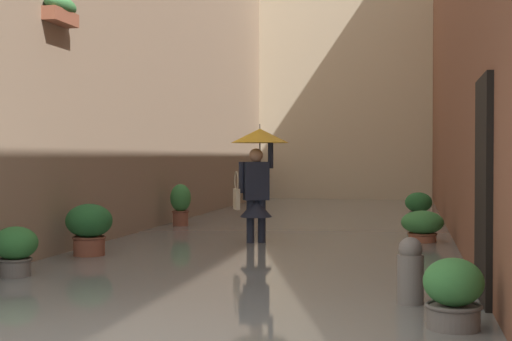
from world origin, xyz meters
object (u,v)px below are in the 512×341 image
person_wading (258,166)px  potted_plant_mid_right (89,229)px  potted_plant_mid_left (453,299)px  potted_plant_far_right (181,205)px  potted_plant_near_left (422,227)px  potted_plant_far_left (419,207)px  potted_plant_near_right (15,252)px  mooring_bollard (410,277)px

person_wading → potted_plant_mid_right: person_wading is taller
potted_plant_mid_left → potted_plant_far_right: potted_plant_far_right is taller
potted_plant_near_left → potted_plant_far_right: potted_plant_far_right is taller
person_wading → potted_plant_far_right: size_ratio=2.11×
potted_plant_mid_left → potted_plant_mid_right: potted_plant_mid_right is taller
potted_plant_far_left → potted_plant_near_right: size_ratio=1.08×
potted_plant_near_left → mooring_bollard: bearing=87.8°
person_wading → mooring_bollard: bearing=118.1°
person_wading → potted_plant_far_right: person_wading is taller
potted_plant_mid_right → person_wading: bearing=-135.8°
potted_plant_far_right → mooring_bollard: 8.00m
potted_plant_far_left → potted_plant_mid_left: size_ratio=1.09×
potted_plant_mid_left → mooring_bollard: bearing=-70.5°
potted_plant_far_left → potted_plant_mid_left: potted_plant_far_left is taller
potted_plant_mid_right → mooring_bollard: size_ratio=1.12×
potted_plant_far_left → potted_plant_mid_left: bearing=90.9°
potted_plant_far_right → person_wading: bearing=129.8°
potted_plant_mid_left → potted_plant_far_left: bearing=-89.1°
potted_plant_far_left → mooring_bollard: potted_plant_far_left is taller
potted_plant_mid_right → potted_plant_far_right: 4.30m
potted_plant_mid_left → mooring_bollard: 0.97m
potted_plant_far_left → potted_plant_near_right: potted_plant_far_left is taller
mooring_bollard → potted_plant_mid_left: bearing=109.5°
potted_plant_near_right → potted_plant_mid_right: potted_plant_mid_right is taller
potted_plant_mid_right → potted_plant_far_right: size_ratio=0.89×
person_wading → potted_plant_near_right: size_ratio=2.88×
potted_plant_near_left → person_wading: bearing=14.8°
potted_plant_mid_right → potted_plant_far_right: (0.08, -4.30, 0.04)m
potted_plant_far_left → mooring_bollard: 8.37m
potted_plant_mid_right → potted_plant_near_left: size_ratio=1.25×
potted_plant_far_right → potted_plant_near_right: bearing=90.0°
person_wading → potted_plant_mid_right: 2.83m
potted_plant_mid_left → person_wading: bearing=-63.3°
potted_plant_far_right → potted_plant_far_left: bearing=-160.0°
potted_plant_near_right → potted_plant_mid_right: 1.77m
person_wading → potted_plant_far_left: 4.83m
potted_plant_mid_right → potted_plant_far_right: potted_plant_far_right is taller
potted_plant_far_left → mooring_bollard: bearing=88.8°
potted_plant_near_left → potted_plant_mid_right: bearing=29.8°
potted_plant_near_right → potted_plant_near_left: size_ratio=1.03×
potted_plant_near_right → potted_plant_far_left: bearing=-120.3°
mooring_bollard → person_wading: bearing=-61.9°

